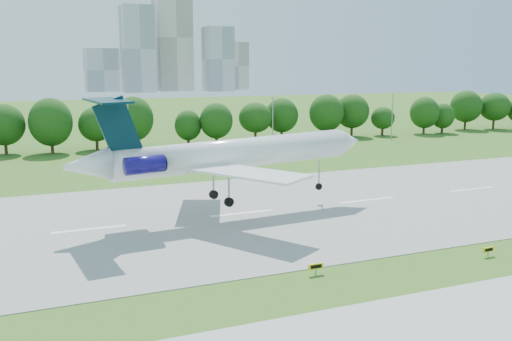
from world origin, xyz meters
The scene contains 8 objects.
ground centered at (0.00, 0.00, 0.00)m, with size 600.00×600.00×0.00m, color #2E5A17.
runway centered at (0.00, 25.00, 0.04)m, with size 400.00×45.00×0.08m, color gray.
tree_line centered at (0.00, 92.00, 6.19)m, with size 288.40×8.40×10.40m.
light_poles centered at (-2.50, 82.00, 6.34)m, with size 175.90×0.25×12.19m.
skyline centered at (100.16, 390.61, 30.46)m, with size 127.00×52.00×80.00m.
airliner centered at (17.07, 24.79, 8.48)m, with size 42.59×30.92×14.49m.
taxi_sign_centre centered at (18.41, 1.04, 0.83)m, with size 1.60×0.25×1.12m.
taxi_sign_right centered at (37.79, -1.21, 0.75)m, with size 1.44×0.24×1.01m.
Camera 1 is at (-6.82, -45.03, 19.95)m, focal length 40.00 mm.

